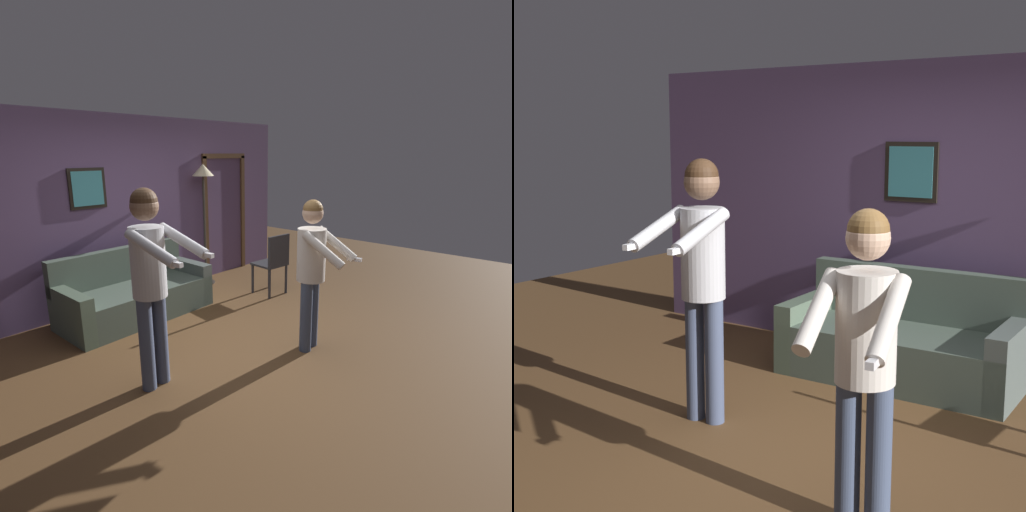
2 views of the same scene
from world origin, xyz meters
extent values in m
plane|color=brown|center=(0.00, 0.00, 0.00)|extent=(12.00, 12.00, 0.00)
cube|color=#584368|center=(0.00, 2.23, 1.30)|extent=(6.40, 0.06, 2.60)
cube|color=black|center=(-0.42, 2.19, 1.65)|extent=(0.48, 0.02, 0.52)
cube|color=teal|center=(-0.42, 2.17, 1.65)|extent=(0.40, 0.01, 0.44)
cube|color=#465449|center=(-0.20, 1.58, 0.21)|extent=(1.92, 0.89, 0.42)
cube|color=#465449|center=(-0.21, 1.93, 0.65)|extent=(1.90, 0.18, 0.45)
cube|color=#4A5B49|center=(-1.07, 1.56, 0.29)|extent=(0.18, 0.85, 0.58)
cube|color=#4B5550|center=(0.67, 1.60, 0.29)|extent=(0.18, 0.85, 0.58)
cylinder|color=#414C67|center=(-1.07, 0.04, 0.44)|extent=(0.13, 0.13, 0.87)
cylinder|color=#414C67|center=(-0.91, 0.06, 0.44)|extent=(0.13, 0.13, 0.87)
cylinder|color=#B2B2B7|center=(-0.99, 0.05, 1.18)|extent=(0.30, 0.30, 0.62)
sphere|color=brown|center=(-0.99, 0.05, 1.66)|extent=(0.24, 0.24, 0.24)
sphere|color=#382314|center=(-0.99, 0.05, 1.71)|extent=(0.23, 0.23, 0.23)
cylinder|color=#B2B2B7|center=(-1.14, -0.23, 1.38)|extent=(0.14, 0.55, 0.26)
cube|color=white|center=(-1.11, -0.49, 1.29)|extent=(0.05, 0.15, 0.04)
cylinder|color=#B2B2B7|center=(-0.80, -0.19, 1.38)|extent=(0.14, 0.55, 0.26)
cube|color=white|center=(-0.77, -0.45, 1.29)|extent=(0.05, 0.15, 0.04)
cylinder|color=#404D68|center=(0.48, -0.61, 0.39)|extent=(0.13, 0.13, 0.78)
cylinder|color=#404D68|center=(0.63, -0.59, 0.39)|extent=(0.13, 0.13, 0.78)
cylinder|color=silver|center=(0.55, -0.60, 1.06)|extent=(0.30, 0.30, 0.56)
sphere|color=#D8AD8E|center=(0.55, -0.60, 1.50)|extent=(0.22, 0.22, 0.22)
sphere|color=brown|center=(0.55, -0.60, 1.54)|extent=(0.20, 0.20, 0.20)
cylinder|color=silver|center=(0.42, -0.83, 1.17)|extent=(0.16, 0.46, 0.35)
cylinder|color=silver|center=(0.75, -0.78, 1.17)|extent=(0.16, 0.46, 0.35)
cube|color=white|center=(0.78, -0.98, 1.03)|extent=(0.06, 0.15, 0.04)
camera|label=1|loc=(-2.86, -2.83, 2.10)|focal=28.00mm
camera|label=2|loc=(2.04, -3.61, 1.99)|focal=50.00mm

